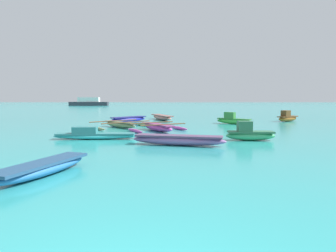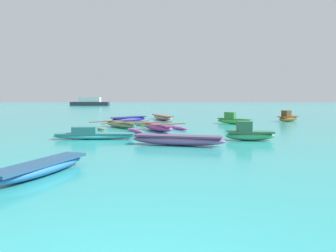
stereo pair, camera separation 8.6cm
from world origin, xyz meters
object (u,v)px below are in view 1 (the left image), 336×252
object	(u,v)px
moored_boat_6	(162,117)
moored_boat_8	(43,168)
moored_boat_0	(120,125)
moored_boat_5	(287,117)
moored_boat_2	(158,127)
moored_boat_7	(129,119)
distant_ferry	(89,102)
moored_boat_1	(178,140)
moored_boat_3	(94,135)
moored_boat_9	(233,120)
moored_boat_4	(249,134)

from	to	relation	value
moored_boat_6	moored_boat_8	bearing A→B (deg)	-30.19
moored_boat_0	moored_boat_8	size ratio (longest dim) A/B	1.42
moored_boat_5	moored_boat_2	bearing A→B (deg)	177.22
moored_boat_0	moored_boat_8	distance (m)	12.59
moored_boat_7	moored_boat_6	bearing A→B (deg)	-3.59
distant_ferry	moored_boat_2	bearing A→B (deg)	-70.48
moored_boat_1	moored_boat_3	distance (m)	4.59
moored_boat_1	moored_boat_6	xyz separation A→B (m)	(-1.19, 14.57, 0.01)
distant_ferry	moored_boat_8	bearing A→B (deg)	-75.58
moored_boat_0	moored_boat_9	distance (m)	8.85
moored_boat_0	moored_boat_5	xyz separation A→B (m)	(13.55, 5.52, 0.13)
moored_boat_5	distant_ferry	bearing A→B (deg)	85.38
moored_boat_6	distant_ferry	bearing A→B (deg)	-179.72
moored_boat_3	moored_boat_7	distance (m)	10.23
moored_boat_1	moored_boat_2	distance (m)	5.65
moored_boat_0	moored_boat_2	distance (m)	3.32
moored_boat_0	moored_boat_4	size ratio (longest dim) A/B	1.96
moored_boat_8	moored_boat_9	bearing A→B (deg)	-7.92
moored_boat_6	moored_boat_7	size ratio (longest dim) A/B	1.35
moored_boat_2	moored_boat_5	size ratio (longest dim) A/B	1.61
distant_ferry	moored_boat_1	bearing A→B (deg)	-71.15
moored_boat_7	moored_boat_9	world-z (taller)	moored_boat_9
moored_boat_3	moored_boat_6	distance (m)	13.05
moored_boat_0	moored_boat_3	bearing A→B (deg)	-46.01
moored_boat_5	moored_boat_9	world-z (taller)	moored_boat_5
moored_boat_3	moored_boat_6	world-z (taller)	moored_boat_3
distant_ferry	moored_boat_0	bearing A→B (deg)	-72.39
moored_boat_0	moored_boat_9	world-z (taller)	moored_boat_9
moored_boat_3	moored_boat_5	size ratio (longest dim) A/B	1.77
moored_boat_0	moored_boat_3	size ratio (longest dim) A/B	1.10
moored_boat_5	moored_boat_4	bearing A→B (deg)	-155.80
moored_boat_3	moored_boat_9	distance (m)	12.21
moored_boat_1	moored_boat_0	bearing A→B (deg)	129.72
distant_ferry	moored_boat_5	bearing A→B (deg)	-57.31
moored_boat_1	moored_boat_4	distance (m)	3.80
moored_boat_3	moored_boat_5	xyz separation A→B (m)	(13.91, 11.15, 0.12)
moored_boat_6	moored_boat_2	bearing A→B (deg)	-22.59
moored_boat_3	moored_boat_4	distance (m)	7.68
moored_boat_0	distant_ferry	distance (m)	55.29
moored_boat_9	moored_boat_1	bearing A→B (deg)	-75.05
moored_boat_0	moored_boat_7	bearing A→B (deg)	138.72
moored_boat_1	moored_boat_6	bearing A→B (deg)	107.34
moored_boat_1	moored_boat_6	distance (m)	14.62
moored_boat_5	moored_boat_6	xyz separation A→B (m)	(-10.91, 1.54, -0.08)
moored_boat_2	moored_boat_7	distance (m)	7.12
moored_boat_0	moored_boat_7	world-z (taller)	moored_boat_0
moored_boat_5	moored_boat_8	xyz separation A→B (m)	(-13.48, -18.11, -0.13)
moored_boat_2	moored_boat_8	world-z (taller)	moored_boat_2
moored_boat_5	moored_boat_9	size ratio (longest dim) A/B	0.91
moored_boat_1	moored_boat_7	xyz separation A→B (m)	(-3.92, 12.10, 0.01)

